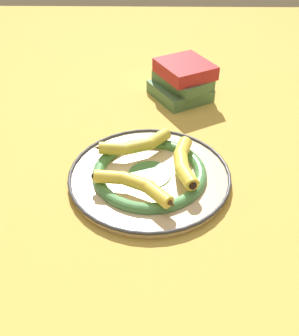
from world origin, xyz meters
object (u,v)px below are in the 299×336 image
object	(u,v)px
decorative_bowl	(150,175)
banana_c	(183,161)
book_stack	(182,80)
banana_b	(135,145)
banana_a	(136,185)

from	to	relation	value
decorative_bowl	banana_c	bearing A→B (deg)	-174.94
book_stack	decorative_bowl	bearing A→B (deg)	130.69
banana_b	banana_c	distance (m)	0.13
decorative_bowl	book_stack	size ratio (longest dim) A/B	1.74
banana_a	book_stack	xyz separation A→B (m)	(-0.12, -0.50, 0.01)
decorative_bowl	banana_a	bearing A→B (deg)	70.13
decorative_bowl	book_stack	distance (m)	0.43
decorative_bowl	banana_b	xyz separation A→B (m)	(0.04, -0.07, 0.03)
decorative_bowl	banana_c	size ratio (longest dim) A/B	2.02
banana_a	banana_c	bearing A→B (deg)	-115.16
decorative_bowl	banana_c	world-z (taller)	banana_c
decorative_bowl	banana_c	xyz separation A→B (m)	(-0.08, -0.01, 0.04)
decorative_bowl	banana_c	distance (m)	0.09
book_stack	banana_b	bearing A→B (deg)	122.65
book_stack	banana_a	bearing A→B (deg)	129.58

